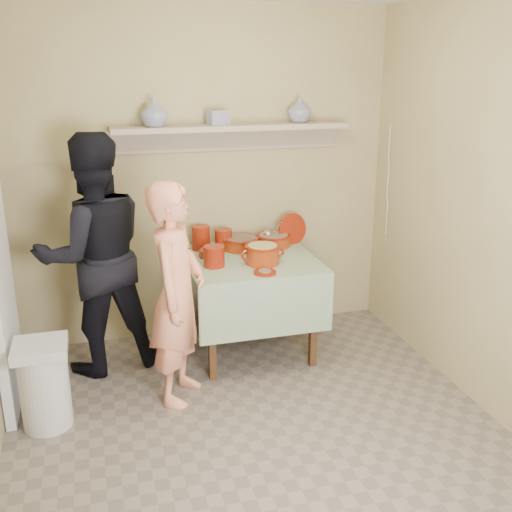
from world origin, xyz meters
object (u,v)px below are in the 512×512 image
object	(u,v)px
trash_bin	(44,384)
person_cook	(177,294)
serving_table	(250,273)
cazuela_rice	(263,253)
person_helper	(95,256)

from	to	relation	value
trash_bin	person_cook	bearing A→B (deg)	8.20
person_cook	serving_table	bearing A→B (deg)	-23.54
cazuela_rice	trash_bin	distance (m)	1.72
person_cook	trash_bin	distance (m)	0.98
trash_bin	cazuela_rice	bearing A→B (deg)	18.10
person_helper	serving_table	distance (m)	1.15
person_helper	cazuela_rice	bearing A→B (deg)	158.35
serving_table	cazuela_rice	xyz separation A→B (m)	(0.05, -0.16, 0.20)
person_helper	trash_bin	bearing A→B (deg)	50.58
person_helper	serving_table	size ratio (longest dim) A/B	1.78
serving_table	trash_bin	distance (m)	1.67
person_cook	serving_table	distance (m)	0.84
serving_table	trash_bin	size ratio (longest dim) A/B	1.74
person_helper	cazuela_rice	xyz separation A→B (m)	(1.18, -0.20, -0.02)
person_helper	cazuela_rice	distance (m)	1.20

